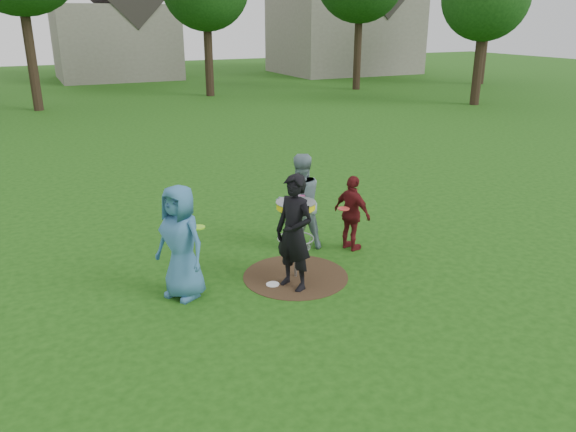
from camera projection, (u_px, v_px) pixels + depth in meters
name	position (u px, v px, depth m)	size (l,w,h in m)	color
ground	(296.00, 276.00, 9.60)	(100.00, 100.00, 0.00)	#19470F
dirt_patch	(296.00, 276.00, 9.60)	(1.80, 1.80, 0.01)	#47331E
player_blue	(181.00, 242.00, 8.64)	(0.89, 0.58, 1.83)	teal
player_black	(294.00, 233.00, 8.91)	(0.70, 0.46, 1.91)	black
player_grey	(300.00, 202.00, 10.48)	(0.90, 0.70, 1.85)	gray
player_maroon	(352.00, 213.00, 10.49)	(0.85, 0.35, 1.44)	maroon
disc_on_grass	(273.00, 284.00, 9.29)	(0.22, 0.22, 0.02)	white
disc_golf_basket	(296.00, 220.00, 9.26)	(0.66, 0.67, 1.38)	#9EA0A5
held_discs	(287.00, 211.00, 9.54)	(3.08, 1.18, 0.30)	#91F61B
house_row	(144.00, 18.00, 38.26)	(44.50, 10.65, 11.62)	gray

